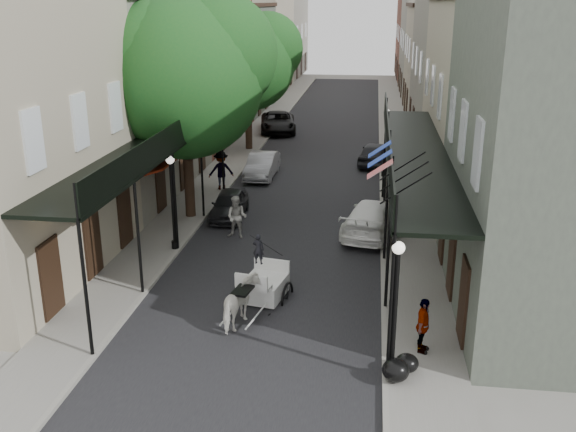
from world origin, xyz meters
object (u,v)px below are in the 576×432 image
(pedestrian_sidewalk_right, at_px, (423,326))
(car_left_mid, at_px, (262,165))
(pedestrian_sidewalk_left, at_px, (221,170))
(carriage, at_px, (268,268))
(car_left_far, at_px, (278,122))
(tree_near, at_px, (194,71))
(pedestrian_walking, at_px, (237,217))
(car_left_near, at_px, (229,204))
(lamppost_left, at_px, (173,201))
(car_right_near, at_px, (374,217))
(tree_far, at_px, (253,59))
(horse, at_px, (242,303))
(lamppost_right_far, at_px, (385,142))
(car_right_far, at_px, (375,154))
(lamppost_right_near, at_px, (395,308))

(pedestrian_sidewalk_right, relative_size, car_left_mid, 0.39)
(pedestrian_sidewalk_left, bearing_deg, pedestrian_sidewalk_right, 100.17)
(carriage, bearing_deg, car_left_far, 108.35)
(tree_near, relative_size, pedestrian_walking, 5.40)
(carriage, bearing_deg, car_left_mid, 111.13)
(car_left_near, bearing_deg, tree_near, -175.17)
(tree_near, xyz_separation_m, lamppost_left, (0.10, -4.18, -4.44))
(tree_near, xyz_separation_m, car_right_near, (7.80, -1.18, -5.76))
(lamppost_left, relative_size, pedestrian_sidewalk_left, 1.88)
(lamppost_left, relative_size, carriage, 1.51)
(car_right_near, bearing_deg, tree_far, -49.83)
(lamppost_left, xyz_separation_m, pedestrian_sidewalk_left, (-0.10, 8.39, -0.94))
(car_left_near, bearing_deg, car_right_near, -14.38)
(tree_near, xyz_separation_m, pedestrian_sidewalk_right, (9.15, -10.83, -5.57))
(tree_near, distance_m, carriage, 10.30)
(horse, bearing_deg, car_right_near, -103.72)
(lamppost_right_far, distance_m, car_right_near, 9.11)
(pedestrian_sidewalk_left, relative_size, car_right_far, 0.48)
(lamppost_right_near, distance_m, pedestrian_sidewalk_left, 18.40)
(pedestrian_walking, relative_size, car_left_mid, 0.44)
(carriage, xyz_separation_m, car_right_far, (3.48, 18.38, -0.26))
(tree_near, distance_m, car_right_near, 9.77)
(lamppost_right_near, relative_size, car_right_far, 0.91)
(car_right_near, bearing_deg, car_left_near, 1.10)
(pedestrian_walking, xyz_separation_m, car_left_far, (-1.60, 22.43, -0.14))
(lamppost_left, relative_size, car_right_near, 0.74)
(car_right_near, bearing_deg, carriage, 74.15)
(tree_far, distance_m, car_left_far, 7.93)
(car_left_mid, bearing_deg, horse, -81.72)
(horse, bearing_deg, lamppost_right_near, 162.21)
(car_left_near, distance_m, car_left_mid, 7.03)
(lamppost_left, relative_size, car_left_near, 1.04)
(tree_far, xyz_separation_m, car_left_mid, (1.65, -6.81, -5.16))
(pedestrian_walking, height_order, pedestrian_sidewalk_right, pedestrian_walking)
(tree_far, height_order, car_right_near, tree_far)
(lamppost_left, relative_size, pedestrian_sidewalk_right, 2.34)
(tree_far, height_order, car_left_mid, tree_far)
(lamppost_right_far, relative_size, car_right_far, 0.91)
(car_left_near, bearing_deg, tree_far, 92.93)
(tree_far, distance_m, carriage, 22.51)
(horse, relative_size, pedestrian_sidewalk_left, 0.88)
(tree_near, distance_m, pedestrian_sidewalk_left, 6.83)
(lamppost_right_near, relative_size, carriage, 1.51)
(pedestrian_walking, height_order, car_left_near, pedestrian_walking)
(tree_near, height_order, pedestrian_sidewalk_right, tree_near)
(carriage, relative_size, car_left_far, 0.46)
(pedestrian_sidewalk_right, xyz_separation_m, car_right_far, (-1.35, 21.68, -0.22))
(lamppost_right_near, bearing_deg, car_right_near, 92.60)
(lamppost_right_near, bearing_deg, pedestrian_sidewalk_right, 57.68)
(lamppost_left, bearing_deg, tree_near, 91.34)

